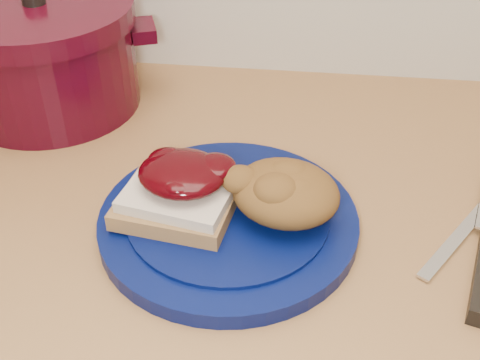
# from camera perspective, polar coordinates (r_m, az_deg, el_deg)

# --- Properties ---
(plate) EXTENTS (0.33, 0.33, 0.02)m
(plate) POSITION_cam_1_polar(r_m,az_deg,el_deg) (0.64, -1.10, -3.93)
(plate) COLOR #040D40
(plate) RESTS_ON wood_countertop
(sandwich) EXTENTS (0.13, 0.12, 0.06)m
(sandwich) POSITION_cam_1_polar(r_m,az_deg,el_deg) (0.62, -5.72, -0.85)
(sandwich) COLOR olive
(sandwich) RESTS_ON plate
(stuffing_mound) EXTENTS (0.13, 0.12, 0.06)m
(stuffing_mound) POSITION_cam_1_polar(r_m,az_deg,el_deg) (0.61, 4.34, -1.22)
(stuffing_mound) COLOR brown
(stuffing_mound) RESTS_ON plate
(butter_knife) EXTENTS (0.11, 0.15, 0.00)m
(butter_knife) POSITION_cam_1_polar(r_m,az_deg,el_deg) (0.68, 20.29, -4.70)
(butter_knife) COLOR silver
(butter_knife) RESTS_ON wood_countertop
(dutch_oven) EXTENTS (0.32, 0.32, 0.16)m
(dutch_oven) POSITION_cam_1_polar(r_m,az_deg,el_deg) (0.87, -17.99, 11.19)
(dutch_oven) COLOR #360512
(dutch_oven) RESTS_ON wood_countertop
(pepper_grinder) EXTENTS (0.05, 0.05, 0.12)m
(pepper_grinder) POSITION_cam_1_polar(r_m,az_deg,el_deg) (0.90, -20.62, 10.65)
(pepper_grinder) COLOR black
(pepper_grinder) RESTS_ON wood_countertop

